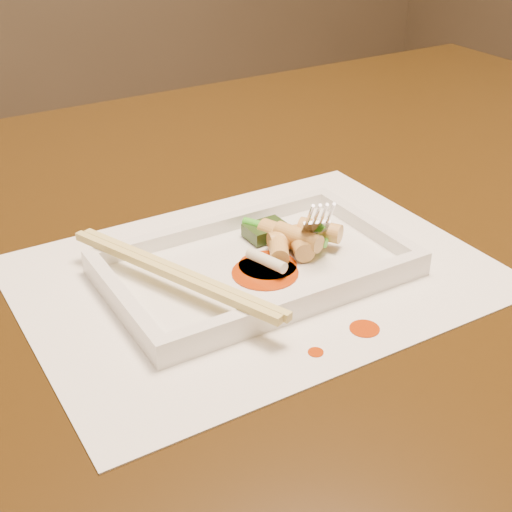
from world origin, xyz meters
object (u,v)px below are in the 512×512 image
table (264,301)px  placemat (256,274)px  fork (313,165)px  plate_base (256,270)px  chopstick_a (170,274)px

table → placemat: placemat is taller
table → fork: size_ratio=10.00×
table → placemat: 0.15m
plate_base → fork: bearing=14.4°
table → chopstick_a: bearing=-148.0°
chopstick_a → plate_base: bearing=0.0°
placemat → plate_base: plate_base is taller
table → fork: fork is taller
placemat → chopstick_a: size_ratio=1.81×
plate_base → chopstick_a: (-0.08, -0.00, 0.02)m
placemat → fork: bearing=14.4°
placemat → fork: fork is taller
placemat → plate_base: size_ratio=1.54×
plate_base → fork: fork is taller
chopstick_a → table: bearing=32.0°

